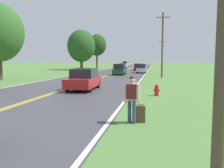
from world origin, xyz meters
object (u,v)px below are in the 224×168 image
Objects in this scene: car_red_sedan_approaching at (84,79)px; car_maroon_suv_receding at (139,67)px; car_silver_van_mid_far at (141,68)px; car_white_sedan_distant at (123,66)px; car_champagne_van_horizon at (125,64)px; hitchhiker_person at (132,94)px; suitcase at (141,114)px; tree_left_verge at (97,45)px; car_dark_green_van_mid_near at (120,69)px; fire_hydrant at (157,90)px; tree_mid_treeline at (81,46)px.

car_red_sedan_approaching is 1.09× the size of car_maroon_suv_receding.
car_red_sedan_approaching is at bearing -7.83° from car_silver_van_mid_far.
car_white_sedan_distant is 21.81m from car_champagne_van_horizon.
car_champagne_van_horizon is at bearing -169.06° from car_maroon_suv_receding.
car_champagne_van_horizon is (-2.28, 21.69, 0.18)m from car_white_sedan_distant.
car_white_sedan_distant is (-8.42, 58.87, -0.33)m from hitchhiker_person.
car_maroon_suv_receding is (-3.25, 44.18, 0.55)m from suitcase.
tree_left_verge is (-16.16, 57.41, 6.24)m from suitcase.
hitchhiker_person is 0.43× the size of car_champagne_van_horizon.
car_dark_green_van_mid_near reaches higher than car_silver_van_mid_far.
car_silver_van_mid_far is (-2.69, 27.54, 0.48)m from fire_hydrant.
tree_left_verge is (-16.77, 50.44, 6.18)m from fire_hydrant.
tree_left_verge is 24.24m from car_champagne_van_horizon.
tree_mid_treeline is 19.52m from car_silver_van_mid_far.
suitcase is 59.96m from tree_left_verge.
tree_mid_treeline is at bearing 170.20° from car_champagne_van_horizon.
car_champagne_van_horizon reaches higher than car_white_sedan_distant.
car_dark_green_van_mid_near is 1.06× the size of car_silver_van_mid_far.
hitchhiker_person reaches higher than fire_hydrant.
hitchhiker_person is 34.69m from car_silver_van_mid_far.
tree_left_verge reaches higher than car_silver_van_mid_far.
hitchhiker_person is 44.43m from car_maroon_suv_receding.
suitcase is at bearing -69.60° from tree_mid_treeline.
hitchhiker_person is at bearing -97.52° from fire_hydrant.
car_red_sedan_approaching is 25.53m from car_silver_van_mid_far.
tree_mid_treeline is 16.02m from car_white_sedan_distant.
hitchhiker_person is 59.94m from tree_left_verge.
car_dark_green_van_mid_near is at bearing 105.01° from fire_hydrant.
car_red_sedan_approaching is (12.03, -36.83, -4.85)m from tree_mid_treeline.
tree_left_verge is 1.02× the size of tree_mid_treeline.
car_silver_van_mid_far is at bearing 5.80° from car_maroon_suv_receding.
tree_left_verge is at bearing 16.08° from suitcase.
suitcase is 29.04m from car_dark_green_van_mid_near.
car_maroon_suv_receding is at bearing -167.68° from car_champagne_van_horizon.
car_maroon_suv_receding is (12.91, -13.22, -5.70)m from tree_left_verge.
suitcase is at bearing -171.98° from car_champagne_van_horizon.
fire_hydrant is 27.67m from car_silver_van_mid_far.
tree_left_verge reaches higher than car_dark_green_van_mid_near.
car_red_sedan_approaching is 1.10× the size of car_white_sedan_distant.
car_silver_van_mid_far is (-2.07, 34.50, 0.54)m from suitcase.
tree_mid_treeline is 14.77m from car_maroon_suv_receding.
fire_hydrant is at bearing -4.70° from suitcase.
car_silver_van_mid_far reaches higher than car_maroon_suv_receding.
suitcase is 0.17× the size of car_silver_van_mid_far.
hitchhiker_person is 2.33× the size of fire_hydrant.
car_silver_van_mid_far reaches higher than car_white_sedan_distant.
suitcase is 0.92× the size of fire_hydrant.
suitcase is 49.35m from tree_mid_treeline.
tree_left_verge is 2.09× the size of car_red_sedan_approaching.
car_champagne_van_horizon reaches higher than fire_hydrant.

